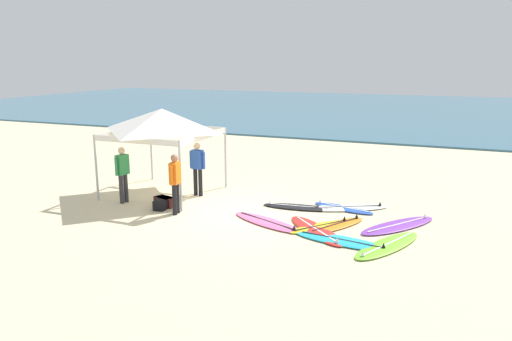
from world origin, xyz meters
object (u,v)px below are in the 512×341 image
surfboard_yellow (321,226)px  surfboard_pink (267,222)px  gear_bag_near_tent (166,202)px  surfboard_red (316,230)px  gear_bag_by_pole (164,202)px  surfboard_white (347,208)px  person_orange (175,180)px  surfboard_cyan (342,241)px  gear_bag_on_sand (162,204)px  person_green (123,171)px  surfboard_black (298,207)px  surfboard_orange (336,225)px  surfboard_lime (387,245)px  surfboard_purple (398,225)px  canopy_tent (162,120)px  surfboard_blue (343,208)px  person_blue (198,165)px

surfboard_yellow → surfboard_pink: bearing=-172.0°
gear_bag_near_tent → surfboard_red: bearing=-5.6°
surfboard_red → gear_bag_by_pole: bearing=174.6°
surfboard_white → gear_bag_near_tent: 5.32m
person_orange → surfboard_cyan: bearing=-5.2°
gear_bag_on_sand → surfboard_white: bearing=21.8°
surfboard_red → person_green: person_green is taller
surfboard_white → gear_bag_on_sand: size_ratio=4.15×
surfboard_black → person_green: size_ratio=1.27×
person_orange → gear_bag_on_sand: (-0.63, 0.28, -0.85)m
surfboard_yellow → surfboard_white: size_ratio=0.73×
surfboard_orange → gear_bag_near_tent: (-5.09, -0.10, 0.10)m
gear_bag_on_sand → surfboard_cyan: bearing=-7.5°
gear_bag_near_tent → surfboard_lime: bearing=-7.4°
person_green → gear_bag_near_tent: (1.37, 0.15, -0.85)m
surfboard_purple → surfboard_yellow: bearing=-155.5°
person_orange → gear_bag_on_sand: bearing=156.2°
surfboard_black → gear_bag_by_pole: bearing=-160.9°
person_orange → canopy_tent: bearing=130.1°
surfboard_orange → person_green: 6.54m
surfboard_lime → gear_bag_by_pole: gear_bag_by_pole is taller
surfboard_purple → gear_bag_on_sand: 6.63m
surfboard_yellow → surfboard_pink: (-1.42, -0.20, -0.00)m
gear_bag_by_pole → surfboard_yellow: bearing=-1.4°
surfboard_yellow → surfboard_white: (0.26, 1.89, -0.00)m
canopy_tent → surfboard_red: bearing=-17.0°
surfboard_lime → surfboard_red: bearing=168.2°
person_green → surfboard_blue: bearing=16.2°
person_blue → gear_bag_near_tent: person_blue is taller
surfboard_purple → surfboard_red: size_ratio=1.13×
surfboard_white → person_blue: bearing=-175.6°
gear_bag_near_tent → surfboard_purple: bearing=6.1°
surfboard_black → person_blue: person_blue is taller
canopy_tent → surfboard_cyan: (6.28, -2.17, -2.35)m
surfboard_blue → gear_bag_near_tent: gear_bag_near_tent is taller
surfboard_yellow → surfboard_cyan: same height
surfboard_red → surfboard_cyan: 0.91m
person_blue → gear_bag_near_tent: (-0.33, -1.40, -0.85)m
surfboard_black → person_orange: (-3.02, -1.81, 0.95)m
surfboard_purple → surfboard_white: (-1.58, 1.05, 0.00)m
surfboard_cyan → person_blue: person_blue is taller
surfboard_lime → surfboard_black: 3.54m
surfboard_cyan → gear_bag_on_sand: (-5.45, 0.72, 0.10)m
surfboard_orange → person_blue: bearing=164.8°
canopy_tent → gear_bag_by_pole: (0.74, -1.23, -2.25)m
canopy_tent → surfboard_white: canopy_tent is taller
surfboard_black → surfboard_pink: 1.66m
gear_bag_near_tent → surfboard_blue: bearing=18.9°
canopy_tent → surfboard_cyan: bearing=-19.1°
surfboard_red → person_orange: person_orange is taller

